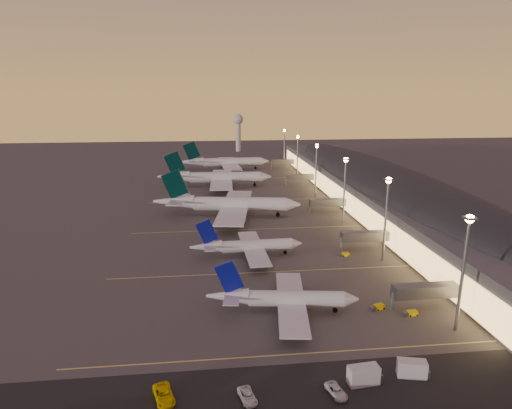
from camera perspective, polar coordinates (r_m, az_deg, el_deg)
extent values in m
plane|color=#3C3A37|center=(128.23, 1.32, -8.10)|extent=(700.00, 700.00, 0.00)
cylinder|color=silver|center=(101.85, 5.33, -12.39)|extent=(22.22, 6.61, 3.73)
cone|color=silver|center=(103.52, 12.54, -12.23)|extent=(4.00, 4.17, 3.73)
cone|color=silver|center=(101.78, -3.84, -12.09)|extent=(10.31, 5.01, 3.73)
cube|color=silver|center=(102.08, 4.71, -12.73)|extent=(10.49, 31.99, 0.41)
cylinder|color=navy|center=(108.85, 4.87, -11.65)|extent=(5.28, 3.43, 2.80)
cylinder|color=navy|center=(96.67, 5.37, -15.26)|extent=(5.28, 3.43, 2.80)
cube|color=navy|center=(99.66, -3.60, -9.61)|extent=(6.85, 1.46, 8.10)
cube|color=silver|center=(101.43, -3.15, -11.82)|extent=(5.01, 11.68, 0.26)
cylinder|color=black|center=(104.09, 10.50, -13.58)|extent=(0.34, 0.34, 1.47)
cylinder|color=black|center=(104.19, 10.50, -13.68)|extent=(1.12, 0.79, 1.04)
cylinder|color=black|center=(105.25, 4.22, -13.02)|extent=(0.34, 0.34, 1.47)
cylinder|color=black|center=(105.35, 4.21, -13.12)|extent=(1.12, 0.79, 1.04)
cylinder|color=black|center=(100.66, 4.36, -14.40)|extent=(0.34, 0.34, 1.47)
cylinder|color=black|center=(100.76, 4.36, -14.50)|extent=(1.12, 0.79, 1.04)
cylinder|color=silver|center=(134.41, 0.09, -5.49)|extent=(21.96, 4.60, 3.72)
cone|color=silver|center=(136.78, 5.36, -5.19)|extent=(3.67, 3.86, 3.72)
cone|color=silver|center=(132.92, -6.71, -5.61)|extent=(10.00, 4.11, 3.72)
cube|color=silver|center=(134.49, -0.36, -5.77)|extent=(7.60, 31.53, 0.41)
cylinder|color=navy|center=(141.41, -0.48, -5.27)|extent=(5.04, 2.99, 2.79)
cylinder|color=navy|center=(128.68, 0.40, -7.33)|extent=(5.04, 2.99, 2.79)
cube|color=navy|center=(131.36, -6.56, -3.63)|extent=(6.83, 0.83, 8.06)
cube|color=silver|center=(132.77, -6.20, -5.36)|extent=(3.98, 11.40, 0.26)
cylinder|color=black|center=(136.91, 3.91, -6.30)|extent=(0.31, 0.31, 1.47)
cylinder|color=black|center=(136.99, 3.90, -6.38)|extent=(1.07, 0.69, 1.04)
cylinder|color=black|center=(137.49, -0.81, -6.17)|extent=(0.31, 0.31, 1.47)
cylinder|color=black|center=(137.56, -0.81, -6.25)|extent=(1.07, 0.69, 1.04)
cylinder|color=black|center=(132.68, -0.50, -6.96)|extent=(0.31, 0.31, 1.47)
cylinder|color=black|center=(132.76, -0.50, -7.04)|extent=(1.07, 0.69, 1.04)
cylinder|color=silver|center=(177.01, -2.21, 0.08)|extent=(38.36, 11.45, 5.73)
cone|color=silver|center=(176.61, 4.93, 0.00)|extent=(6.92, 6.60, 5.73)
cone|color=silver|center=(181.15, -10.92, 0.39)|extent=(17.80, 8.28, 5.73)
cube|color=silver|center=(177.42, -2.80, -0.23)|extent=(19.34, 56.47, 0.63)
cylinder|color=#5A5C61|center=(189.57, -2.09, 0.14)|extent=(9.12, 5.56, 4.30)
cylinder|color=#5A5C61|center=(166.14, -2.75, -1.95)|extent=(9.12, 5.56, 4.30)
cube|color=black|center=(179.32, -10.77, 2.68)|extent=(11.31, 2.58, 12.73)
cube|color=silver|center=(180.48, -10.29, 0.65)|extent=(9.09, 20.66, 0.40)
cylinder|color=black|center=(177.49, 2.94, -1.23)|extent=(0.52, 0.52, 2.29)
cylinder|color=black|center=(177.59, 2.94, -1.34)|extent=(1.74, 1.24, 1.61)
cylinder|color=black|center=(182.18, -3.05, -0.82)|extent=(0.52, 0.52, 2.29)
cylinder|color=black|center=(182.27, -3.05, -0.92)|extent=(1.74, 1.24, 1.61)
cylinder|color=black|center=(174.49, -3.30, -1.52)|extent=(0.52, 0.52, 2.29)
cylinder|color=black|center=(174.59, -3.30, -1.63)|extent=(1.74, 1.24, 1.61)
cylinder|color=silver|center=(234.32, -4.14, 3.65)|extent=(38.56, 7.48, 5.80)
cone|color=silver|center=(235.20, 1.31, 3.73)|extent=(6.43, 6.06, 5.80)
cone|color=silver|center=(236.04, -10.92, 3.68)|extent=(17.55, 6.55, 5.80)
cube|color=silver|center=(234.53, -4.59, 3.40)|extent=(13.58, 56.47, 0.64)
cylinder|color=#5A5C61|center=(246.99, -4.25, 3.51)|extent=(8.84, 4.72, 4.35)
cylinder|color=#5A5C61|center=(222.84, -4.30, 2.30)|extent=(8.84, 4.72, 4.35)
cube|color=black|center=(234.67, -10.80, 5.49)|extent=(11.46, 1.37, 12.87)
cube|color=silver|center=(235.63, -10.42, 3.91)|extent=(7.06, 20.43, 0.41)
cylinder|color=black|center=(235.54, -0.19, 2.74)|extent=(0.48, 0.48, 2.32)
cylinder|color=black|center=(235.61, -0.19, 2.66)|extent=(1.67, 1.08, 1.62)
cylinder|color=black|center=(239.13, -4.86, 2.87)|extent=(0.48, 0.48, 2.32)
cylinder|color=black|center=(239.20, -4.85, 2.79)|extent=(1.67, 1.08, 1.62)
cylinder|color=black|center=(231.19, -4.89, 2.46)|extent=(0.48, 0.48, 2.32)
cylinder|color=black|center=(231.26, -4.89, 2.38)|extent=(1.67, 1.08, 1.62)
cylinder|color=silver|center=(287.47, -3.22, 5.68)|extent=(37.96, 7.44, 5.71)
cone|color=silver|center=(290.43, 1.11, 5.79)|extent=(6.34, 5.98, 5.71)
cone|color=silver|center=(285.99, -8.71, 5.63)|extent=(17.29, 6.49, 5.71)
cube|color=silver|center=(287.45, -3.58, 5.47)|extent=(13.49, 55.60, 0.63)
cylinder|color=#5A5C61|center=(299.80, -3.56, 5.47)|extent=(8.71, 4.67, 4.28)
cylinder|color=#5A5C61|center=(275.97, -3.08, 4.69)|extent=(8.71, 4.67, 4.28)
cube|color=black|center=(284.96, -8.60, 7.10)|extent=(11.28, 1.37, 12.66)
cube|color=silver|center=(285.87, -8.30, 5.82)|extent=(6.99, 20.12, 0.40)
cylinder|color=black|center=(290.09, -0.08, 4.98)|extent=(0.48, 0.48, 2.28)
cylinder|color=black|center=(290.14, -0.08, 4.92)|extent=(1.64, 1.07, 1.60)
cylinder|color=black|center=(291.76, -3.88, 5.00)|extent=(0.48, 0.48, 2.28)
cylinder|color=black|center=(291.81, -3.88, 4.94)|extent=(1.64, 1.07, 1.60)
cylinder|color=black|center=(283.91, -3.74, 4.74)|extent=(0.48, 0.48, 2.28)
cylinder|color=black|center=(283.97, -3.73, 4.67)|extent=(1.64, 1.07, 1.60)
cube|color=#4B4A4F|center=(209.65, 15.68, 2.06)|extent=(40.00, 255.00, 12.00)
ellipsoid|color=black|center=(208.49, 15.80, 3.67)|extent=(39.00, 253.00, 10.92)
cube|color=#F3BB63|center=(203.23, 10.37, 1.70)|extent=(0.40, 244.80, 8.00)
cube|color=#5A5C61|center=(110.07, 21.70, -10.62)|extent=(16.00, 3.20, 3.00)
cylinder|color=gray|center=(107.67, 17.73, -12.19)|extent=(0.70, 0.70, 4.40)
cube|color=#5A5C61|center=(143.86, 14.38, -4.10)|extent=(16.00, 3.20, 3.00)
cylinder|color=gray|center=(142.04, 11.28, -5.14)|extent=(0.70, 0.70, 4.40)
cube|color=#5A5C61|center=(184.87, 9.56, 0.30)|extent=(16.00, 3.20, 3.00)
cylinder|color=gray|center=(183.45, 7.13, -0.46)|extent=(0.70, 0.70, 4.40)
cube|color=#5A5C61|center=(238.88, 5.90, 3.65)|extent=(16.00, 3.20, 3.00)
cylinder|color=gray|center=(237.78, 3.99, 3.07)|extent=(0.70, 0.70, 4.40)
cube|color=#5A5C61|center=(293.05, 3.61, 5.72)|extent=(16.00, 3.20, 3.00)
cylinder|color=gray|center=(292.16, 2.05, 5.25)|extent=(0.70, 0.70, 4.40)
cylinder|color=gray|center=(100.09, 25.81, -8.61)|extent=(0.70, 0.70, 25.00)
cube|color=gray|center=(96.14, 26.63, -1.60)|extent=(2.20, 2.20, 0.50)
sphere|color=#FBB859|center=(96.19, 26.62, -1.72)|extent=(1.80, 1.80, 1.80)
cylinder|color=gray|center=(133.41, 16.88, -2.14)|extent=(0.70, 0.70, 25.00)
cube|color=gray|center=(130.48, 17.29, 3.21)|extent=(2.20, 2.20, 0.50)
sphere|color=#FBB859|center=(130.51, 17.28, 3.12)|extent=(1.80, 1.80, 1.80)
cylinder|color=gray|center=(169.65, 11.68, 1.69)|extent=(0.70, 0.70, 25.00)
cube|color=gray|center=(167.35, 11.91, 5.93)|extent=(2.20, 2.20, 0.50)
sphere|color=#FBB859|center=(167.38, 11.90, 5.87)|extent=(1.80, 1.80, 1.80)
cylinder|color=gray|center=(212.04, 8.00, 4.40)|extent=(0.70, 0.70, 25.00)
cube|color=gray|center=(210.20, 8.12, 7.80)|extent=(2.20, 2.20, 0.50)
sphere|color=#FBB859|center=(210.22, 8.12, 7.75)|extent=(1.80, 1.80, 1.80)
cylinder|color=gray|center=(255.32, 5.54, 6.18)|extent=(0.70, 0.70, 25.00)
cube|color=gray|center=(253.80, 5.61, 9.02)|extent=(2.20, 2.20, 0.50)
sphere|color=#FBB859|center=(253.82, 5.61, 8.97)|extent=(1.80, 1.80, 1.80)
cylinder|color=gray|center=(299.11, 3.79, 7.44)|extent=(0.70, 0.70, 25.00)
cube|color=gray|center=(297.81, 3.83, 9.87)|extent=(2.20, 2.20, 0.50)
sphere|color=#FBB859|center=(297.83, 3.83, 9.83)|extent=(1.80, 1.80, 1.80)
cylinder|color=silver|center=(379.90, -2.37, 9.05)|extent=(4.40, 4.40, 26.00)
sphere|color=silver|center=(378.76, -2.40, 11.31)|extent=(9.00, 9.00, 9.00)
cube|color=black|center=(80.27, 7.06, -23.54)|extent=(260.00, 16.00, 0.01)
cube|color=#D8C659|center=(88.95, 5.36, -19.24)|extent=(90.00, 0.36, 0.00)
cube|color=#D8C659|center=(123.67, 1.63, -8.99)|extent=(90.00, 0.36, 0.00)
cube|color=#D8C659|center=(160.86, -0.32, -3.32)|extent=(90.00, 0.36, 0.00)
cube|color=#D8C659|center=(203.97, -1.63, 0.54)|extent=(90.00, 0.36, 0.00)
cube|color=#D8C659|center=(257.55, -2.63, 3.49)|extent=(90.00, 0.36, 0.00)
cube|color=#F0CE00|center=(107.65, 20.12, -13.41)|extent=(2.30, 1.51, 1.02)
cube|color=#5A5C61|center=(106.95, 19.31, -13.61)|extent=(1.36, 1.28, 0.74)
cylinder|color=black|center=(108.71, 20.32, -13.33)|extent=(0.42, 0.19, 0.41)
cylinder|color=black|center=(107.66, 20.69, -13.65)|extent=(0.42, 0.19, 0.41)
cylinder|color=black|center=(107.94, 19.53, -13.46)|extent=(0.42, 0.19, 0.41)
cylinder|color=black|center=(106.88, 19.89, -13.79)|extent=(0.42, 0.19, 0.41)
cube|color=#F0CE00|center=(107.97, 16.07, -12.96)|extent=(2.73, 2.18, 1.09)
cube|color=#5A5C61|center=(106.97, 15.32, -13.27)|extent=(1.73, 1.67, 0.79)
cylinder|color=black|center=(109.15, 16.16, -12.84)|extent=(0.47, 0.31, 0.44)
cylinder|color=black|center=(108.18, 16.69, -13.14)|extent=(0.47, 0.31, 0.44)
cylinder|color=black|center=(108.08, 15.43, -13.08)|extent=(0.47, 0.31, 0.44)
cylinder|color=black|center=(107.10, 15.95, -13.38)|extent=(0.47, 0.31, 0.44)
cube|color=#F0CE00|center=(138.05, 11.87, -6.51)|extent=(2.35, 1.60, 1.02)
cube|color=#5A5C61|center=(137.75, 11.19, -6.58)|extent=(1.41, 1.32, 0.74)
cylinder|color=black|center=(138.96, 12.14, -6.52)|extent=(0.42, 0.21, 0.41)
cylinder|color=black|center=(137.70, 12.26, -6.72)|extent=(0.42, 0.21, 0.41)
cylinder|color=black|center=(138.61, 11.47, -6.53)|extent=(0.42, 0.21, 0.41)
cylinder|color=black|center=(137.35, 11.58, -6.74)|extent=(0.42, 0.21, 0.41)
cube|color=silver|center=(82.69, 14.14, -21.19)|extent=(5.62, 2.87, 3.35)
cube|color=#5A5C61|center=(84.08, 15.66, -21.29)|extent=(1.97, 2.33, 1.77)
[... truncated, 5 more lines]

